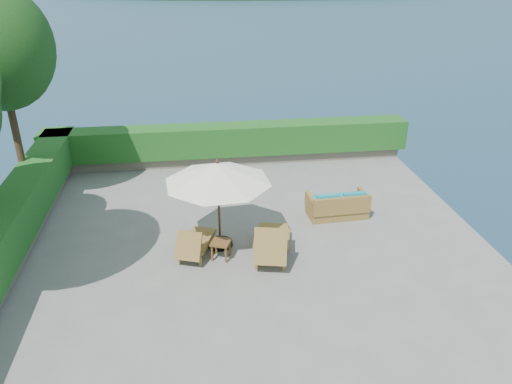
{
  "coord_description": "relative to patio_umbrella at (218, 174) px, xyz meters",
  "views": [
    {
      "loc": [
        -1.21,
        -10.53,
        6.54
      ],
      "look_at": [
        0.3,
        0.8,
        1.1
      ],
      "focal_mm": 35.0,
      "sensor_mm": 36.0,
      "label": 1
    }
  ],
  "objects": [
    {
      "name": "ground",
      "position": [
        0.69,
        -0.15,
        -1.94
      ],
      "size": [
        12.0,
        12.0,
        0.0
      ],
      "primitive_type": "plane",
      "color": "gray",
      "rests_on": "ground"
    },
    {
      "name": "wicker_loveseat",
      "position": [
        3.31,
        1.09,
        -1.63
      ],
      "size": [
        1.67,
        0.92,
        0.8
      ],
      "rotation": [
        0.0,
        0.0,
        0.05
      ],
      "color": "olive",
      "rests_on": "ground"
    },
    {
      "name": "patio_umbrella",
      "position": [
        0.0,
        0.0,
        0.0
      ],
      "size": [
        3.23,
        3.23,
        2.3
      ],
      "rotation": [
        0.0,
        0.0,
        -0.31
      ],
      "color": "black",
      "rests_on": "ground"
    },
    {
      "name": "hedge_far",
      "position": [
        0.69,
        5.45,
        -1.09
      ],
      "size": [
        12.4,
        0.9,
        1.0
      ],
      "primitive_type": "cube",
      "color": "#1B4915",
      "rests_on": "planter_wall_far"
    },
    {
      "name": "lounge_left",
      "position": [
        -0.61,
        -0.37,
        -1.59
      ],
      "size": [
        1.05,
        1.58,
        0.84
      ],
      "rotation": [
        0.0,
        0.0,
        -0.34
      ],
      "color": "olive",
      "rests_on": "ground"
    },
    {
      "name": "planter_wall_far",
      "position": [
        0.69,
        5.45,
        -1.76
      ],
      "size": [
        12.0,
        0.6,
        0.36
      ],
      "primitive_type": "cube",
      "color": "#6F6758",
      "rests_on": "ground"
    },
    {
      "name": "foundation",
      "position": [
        0.69,
        -0.15,
        -3.49
      ],
      "size": [
        12.0,
        12.0,
        3.0
      ],
      "primitive_type": "cube",
      "color": "#5C5349",
      "rests_on": "ocean"
    },
    {
      "name": "planter_wall_left",
      "position": [
        -4.91,
        -0.15,
        -1.76
      ],
      "size": [
        0.6,
        12.0,
        0.36
      ],
      "primitive_type": "cube",
      "color": "#6F6758",
      "rests_on": "ground"
    },
    {
      "name": "ocean",
      "position": [
        0.69,
        -0.15,
        -4.94
      ],
      "size": [
        600.0,
        600.0,
        0.0
      ],
      "primitive_type": "plane",
      "color": "#162C45",
      "rests_on": "ground"
    },
    {
      "name": "hedge_left",
      "position": [
        -4.91,
        -0.15,
        -1.09
      ],
      "size": [
        0.9,
        12.4,
        1.0
      ],
      "primitive_type": "cube",
      "color": "#1B4915",
      "rests_on": "planter_wall_left"
    },
    {
      "name": "lounge_right",
      "position": [
        1.18,
        -0.73,
        -1.51
      ],
      "size": [
        1.11,
        1.93,
        1.05
      ],
      "rotation": [
        0.0,
        0.0,
        -0.21
      ],
      "color": "olive",
      "rests_on": "ground"
    },
    {
      "name": "side_table",
      "position": [
        -0.02,
        -0.59,
        -1.57
      ],
      "size": [
        0.55,
        0.55,
        0.46
      ],
      "rotation": [
        0.0,
        0.0,
        -0.35
      ],
      "color": "brown",
      "rests_on": "ground"
    }
  ]
}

